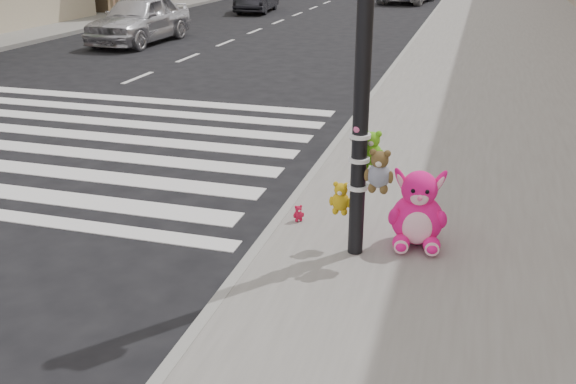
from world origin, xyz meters
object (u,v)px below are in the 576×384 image
at_px(pink_bunny, 418,214).
at_px(car_silver_far, 139,19).
at_px(red_teddy, 298,213).
at_px(signal_pole, 365,104).

distance_m(pink_bunny, car_silver_far, 16.71).
relative_size(red_teddy, car_silver_far, 0.04).
relative_size(signal_pole, car_silver_far, 0.87).
height_order(pink_bunny, car_silver_far, car_silver_far).
height_order(signal_pole, pink_bunny, signal_pole).
bearing_deg(car_silver_far, signal_pole, -52.05).
bearing_deg(signal_pole, red_teddy, 144.78).
bearing_deg(pink_bunny, signal_pole, -155.05).
height_order(signal_pole, car_silver_far, signal_pole).
bearing_deg(car_silver_far, red_teddy, -53.22).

